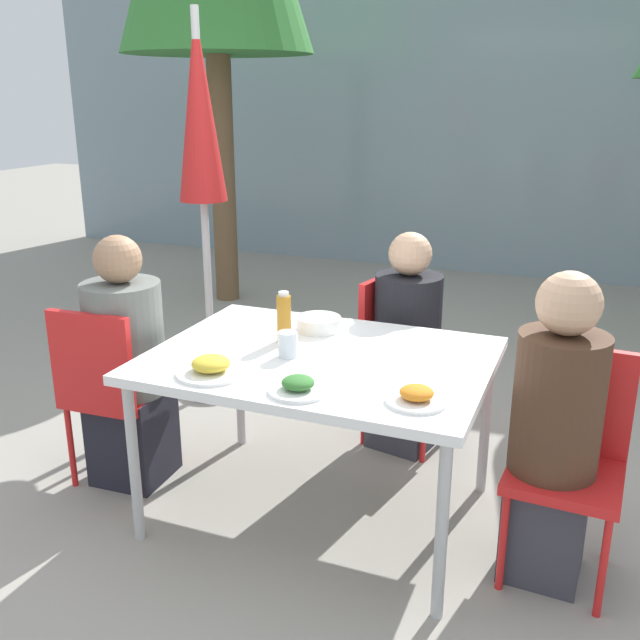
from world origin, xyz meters
TOP-DOWN VIEW (x-y plane):
  - ground_plane at (0.00, 0.00)m, footprint 24.00×24.00m
  - building_facade at (0.00, 4.68)m, footprint 10.00×0.20m
  - dining_table at (0.00, 0.00)m, footprint 1.36×1.01m
  - chair_left at (-0.98, -0.12)m, footprint 0.42×0.42m
  - person_left at (-0.93, -0.04)m, footprint 0.35×0.35m
  - chair_right at (0.98, 0.02)m, footprint 0.42×0.42m
  - person_right at (0.93, -0.05)m, footprint 0.32×0.32m
  - chair_far at (0.10, 0.82)m, footprint 0.48×0.48m
  - person_far at (0.16, 0.76)m, footprint 0.36×0.36m
  - closed_umbrella at (-1.09, 0.97)m, footprint 0.36×0.36m
  - plate_0 at (-0.31, -0.34)m, footprint 0.27×0.27m
  - plate_1 at (0.48, -0.30)m, footprint 0.21×0.21m
  - plate_2 at (0.07, -0.37)m, footprint 0.21×0.21m
  - bottle at (-0.21, 0.10)m, footprint 0.06×0.06m
  - drinking_cup at (-0.11, -0.06)m, footprint 0.08×0.08m
  - salad_bowl at (-0.12, 0.29)m, footprint 0.20×0.20m

SIDE VIEW (x-z plane):
  - ground_plane at x=0.00m, z-range 0.00..0.00m
  - chair_left at x=-0.98m, z-range 0.07..0.93m
  - chair_right at x=0.98m, z-range 0.07..0.93m
  - chair_far at x=0.10m, z-range 0.07..0.93m
  - person_far at x=0.16m, z-range -0.03..1.08m
  - person_left at x=-0.93m, z-range -0.04..1.13m
  - person_right at x=0.93m, z-range -0.02..1.16m
  - dining_table at x=0.00m, z-range 0.31..1.04m
  - plate_1 at x=0.48m, z-range 0.72..0.78m
  - plate_2 at x=0.07m, z-range 0.72..0.78m
  - plate_0 at x=-0.31m, z-range 0.72..0.79m
  - salad_bowl at x=-0.12m, z-range 0.73..0.79m
  - drinking_cup at x=-0.11m, z-range 0.73..0.84m
  - bottle at x=-0.21m, z-range 0.73..0.95m
  - building_facade at x=0.00m, z-range 0.00..3.00m
  - closed_umbrella at x=-1.09m, z-range 0.42..2.60m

